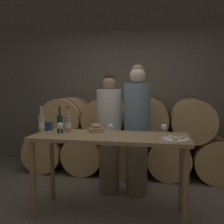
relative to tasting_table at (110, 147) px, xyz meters
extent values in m
plane|color=#665E51|center=(0.00, 0.00, -0.80)|extent=(10.00, 10.00, 0.00)
cube|color=#60594F|center=(0.00, 2.04, 0.80)|extent=(10.00, 0.12, 3.20)
cylinder|color=tan|center=(-1.41, 1.50, -0.47)|extent=(0.67, 0.84, 0.67)
cylinder|color=#2D2D33|center=(-1.41, 1.24, -0.47)|extent=(0.68, 0.02, 0.68)
cylinder|color=#2D2D33|center=(-1.41, 1.77, -0.47)|extent=(0.68, 0.02, 0.68)
cylinder|color=tan|center=(-0.70, 1.50, -0.47)|extent=(0.67, 0.84, 0.67)
cylinder|color=#2D2D33|center=(-0.70, 1.24, -0.47)|extent=(0.68, 0.02, 0.68)
cylinder|color=#2D2D33|center=(-0.70, 1.77, -0.47)|extent=(0.68, 0.02, 0.68)
cylinder|color=tan|center=(0.00, 1.50, -0.47)|extent=(0.67, 0.84, 0.67)
cylinder|color=#2D2D33|center=(0.00, 1.24, -0.47)|extent=(0.68, 0.02, 0.68)
cylinder|color=#2D2D33|center=(0.00, 1.77, -0.47)|extent=(0.68, 0.02, 0.68)
cylinder|color=tan|center=(0.70, 1.50, -0.47)|extent=(0.67, 0.84, 0.67)
cylinder|color=#2D2D33|center=(0.70, 1.24, -0.47)|extent=(0.68, 0.02, 0.68)
cylinder|color=#2D2D33|center=(0.70, 1.77, -0.47)|extent=(0.68, 0.02, 0.68)
cylinder|color=tan|center=(1.41, 1.50, -0.47)|extent=(0.67, 0.84, 0.67)
cylinder|color=#2D2D33|center=(1.41, 1.24, -0.47)|extent=(0.68, 0.02, 0.68)
cylinder|color=#2D2D33|center=(1.41, 1.77, -0.47)|extent=(0.68, 0.02, 0.68)
cylinder|color=tan|center=(-1.06, 1.50, 0.14)|extent=(0.67, 0.84, 0.67)
cylinder|color=#2D2D33|center=(-1.06, 1.24, 0.14)|extent=(0.68, 0.02, 0.68)
cylinder|color=#2D2D33|center=(-1.06, 1.77, 0.14)|extent=(0.68, 0.02, 0.68)
cylinder|color=tan|center=(-0.35, 1.50, 0.14)|extent=(0.67, 0.84, 0.67)
cylinder|color=#2D2D33|center=(-0.35, 1.24, 0.14)|extent=(0.68, 0.02, 0.68)
cylinder|color=#2D2D33|center=(-0.35, 1.77, 0.14)|extent=(0.68, 0.02, 0.68)
cylinder|color=tan|center=(0.35, 1.50, 0.14)|extent=(0.67, 0.84, 0.67)
cylinder|color=#2D2D33|center=(0.35, 1.24, 0.14)|extent=(0.68, 0.02, 0.68)
cylinder|color=#2D2D33|center=(0.35, 1.77, 0.14)|extent=(0.68, 0.02, 0.68)
cylinder|color=tan|center=(1.06, 1.50, 0.14)|extent=(0.67, 0.84, 0.67)
cylinder|color=#2D2D33|center=(1.06, 1.24, 0.14)|extent=(0.68, 0.02, 0.68)
cylinder|color=#2D2D33|center=(1.06, 1.77, 0.14)|extent=(0.68, 0.02, 0.68)
cylinder|color=#99754C|center=(-0.82, -0.26, -0.35)|extent=(0.06, 0.06, 0.90)
cylinder|color=#99754C|center=(0.82, -0.26, -0.35)|extent=(0.06, 0.06, 0.90)
cylinder|color=#99754C|center=(-0.82, 0.26, -0.35)|extent=(0.06, 0.06, 0.90)
cylinder|color=#99754C|center=(0.82, 0.26, -0.35)|extent=(0.06, 0.06, 0.90)
cube|color=#99754C|center=(0.00, 0.00, 0.11)|extent=(1.76, 0.64, 0.04)
cylinder|color=#756651|center=(-0.13, 0.62, -0.40)|extent=(0.28, 0.28, 0.80)
cylinder|color=silver|center=(-0.13, 0.62, 0.32)|extent=(0.34, 0.34, 0.64)
sphere|color=#997051|center=(-0.13, 0.62, 0.73)|extent=(0.18, 0.18, 0.18)
sphere|color=black|center=(-0.13, 0.63, 0.77)|extent=(0.14, 0.14, 0.14)
cylinder|color=#756651|center=(0.25, 0.62, -0.38)|extent=(0.29, 0.29, 0.85)
cylinder|color=gray|center=(0.25, 0.62, 0.38)|extent=(0.36, 0.36, 0.67)
sphere|color=beige|center=(0.25, 0.62, 0.82)|extent=(0.21, 0.21, 0.21)
sphere|color=olive|center=(0.25, 0.63, 0.88)|extent=(0.17, 0.17, 0.17)
cylinder|color=#193819|center=(-0.61, 0.04, 0.24)|extent=(0.07, 0.07, 0.21)
cylinder|color=#193819|center=(-0.61, 0.04, 0.39)|extent=(0.03, 0.03, 0.09)
cylinder|color=maroon|center=(-0.61, 0.04, 0.44)|extent=(0.03, 0.03, 0.02)
cylinder|color=white|center=(-0.61, 0.04, 0.22)|extent=(0.07, 0.07, 0.07)
cylinder|color=#ADBC7F|center=(-0.84, 0.03, 0.24)|extent=(0.07, 0.07, 0.20)
cylinder|color=#ADBC7F|center=(-0.84, 0.03, 0.38)|extent=(0.03, 0.03, 0.09)
cylinder|color=#B7B7BC|center=(-0.84, 0.03, 0.44)|extent=(0.03, 0.03, 0.02)
cylinder|color=white|center=(-0.84, 0.03, 0.22)|extent=(0.07, 0.07, 0.06)
cylinder|color=#BC8E93|center=(-0.53, 0.10, 0.23)|extent=(0.07, 0.07, 0.20)
cylinder|color=#BC8E93|center=(-0.53, 0.10, 0.38)|extent=(0.03, 0.03, 0.09)
cylinder|color=maroon|center=(-0.53, 0.10, 0.43)|extent=(0.03, 0.03, 0.02)
cylinder|color=white|center=(-0.53, 0.10, 0.22)|extent=(0.07, 0.07, 0.06)
cylinder|color=navy|center=(-0.82, 0.17, 0.19)|extent=(0.11, 0.11, 0.11)
cylinder|color=navy|center=(-0.82, 0.17, 0.23)|extent=(0.11, 0.11, 0.01)
cylinder|color=tan|center=(-0.20, 0.16, 0.16)|extent=(0.18, 0.18, 0.05)
ellipsoid|color=tan|center=(-0.20, 0.16, 0.21)|extent=(0.13, 0.08, 0.06)
cylinder|color=white|center=(0.72, -0.14, 0.14)|extent=(0.28, 0.28, 0.01)
cube|color=beige|center=(0.77, -0.11, 0.16)|extent=(0.07, 0.06, 0.02)
cube|color=beige|center=(0.67, -0.10, 0.16)|extent=(0.07, 0.07, 0.02)
cube|color=#E0CC7F|center=(0.71, -0.20, 0.16)|extent=(0.05, 0.06, 0.02)
cylinder|color=white|center=(-0.55, -0.09, 0.14)|extent=(0.06, 0.06, 0.00)
cylinder|color=white|center=(-0.55, -0.09, 0.18)|extent=(0.01, 0.01, 0.08)
sphere|color=white|center=(-0.55, -0.09, 0.25)|extent=(0.06, 0.06, 0.06)
cylinder|color=white|center=(0.02, -0.07, 0.14)|extent=(0.06, 0.06, 0.00)
cylinder|color=white|center=(0.02, -0.07, 0.18)|extent=(0.01, 0.01, 0.08)
sphere|color=white|center=(0.02, -0.07, 0.25)|extent=(0.06, 0.06, 0.06)
cylinder|color=white|center=(0.60, 0.02, 0.14)|extent=(0.06, 0.06, 0.00)
cylinder|color=white|center=(0.60, 0.02, 0.18)|extent=(0.01, 0.01, 0.08)
sphere|color=white|center=(0.60, 0.02, 0.25)|extent=(0.06, 0.06, 0.06)
camera|label=1|loc=(0.56, -2.86, 0.71)|focal=42.00mm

